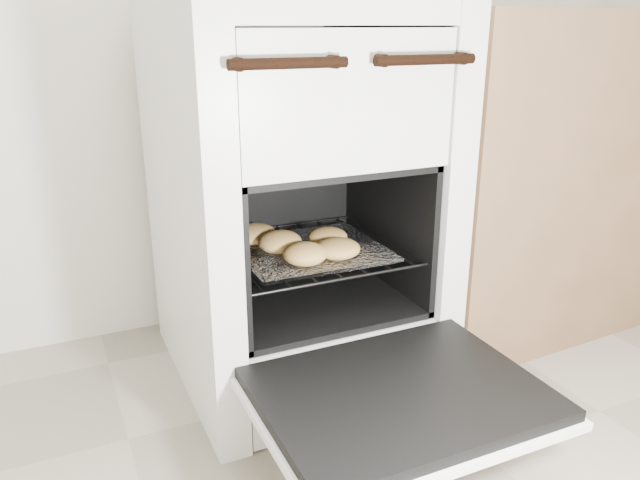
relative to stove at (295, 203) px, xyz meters
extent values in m
cube|color=silver|center=(0.00, 0.01, 0.01)|extent=(0.58, 0.62, 0.89)
cylinder|color=black|center=(-0.14, -0.32, 0.34)|extent=(0.21, 0.02, 0.02)
cylinder|color=black|center=(0.14, -0.32, 0.34)|extent=(0.21, 0.02, 0.02)
cube|color=black|center=(0.00, -0.49, -0.24)|extent=(0.51, 0.39, 0.02)
cube|color=silver|center=(0.00, -0.49, -0.25)|extent=(0.53, 0.41, 0.02)
cylinder|color=black|center=(-0.21, -0.06, -0.10)|extent=(0.01, 0.41, 0.01)
cylinder|color=black|center=(0.21, -0.06, -0.10)|extent=(0.01, 0.41, 0.01)
cylinder|color=black|center=(0.00, -0.26, -0.10)|extent=(0.42, 0.01, 0.01)
cylinder|color=black|center=(0.00, 0.13, -0.10)|extent=(0.42, 0.01, 0.01)
cylinder|color=black|center=(-0.18, -0.06, -0.10)|extent=(0.01, 0.39, 0.01)
cylinder|color=black|center=(-0.12, -0.06, -0.10)|extent=(0.01, 0.39, 0.01)
cylinder|color=black|center=(-0.06, -0.06, -0.10)|extent=(0.01, 0.39, 0.01)
cylinder|color=black|center=(0.00, -0.06, -0.10)|extent=(0.01, 0.39, 0.01)
cylinder|color=black|center=(0.06, -0.06, -0.10)|extent=(0.01, 0.39, 0.01)
cylinder|color=black|center=(0.12, -0.06, -0.10)|extent=(0.01, 0.39, 0.01)
cylinder|color=black|center=(0.18, -0.06, -0.10)|extent=(0.01, 0.39, 0.01)
cube|color=white|center=(0.00, -0.08, -0.09)|extent=(0.33, 0.29, 0.01)
ellipsoid|color=tan|center=(-0.07, -0.08, -0.06)|extent=(0.13, 0.13, 0.05)
ellipsoid|color=tan|center=(0.03, -0.16, -0.07)|extent=(0.11, 0.11, 0.04)
ellipsoid|color=tan|center=(-0.10, 0.01, -0.07)|extent=(0.15, 0.15, 0.04)
ellipsoid|color=tan|center=(-0.05, -0.17, -0.06)|extent=(0.14, 0.14, 0.05)
ellipsoid|color=tan|center=(0.05, -0.08, -0.07)|extent=(0.12, 0.12, 0.04)
cube|color=brown|center=(0.76, 0.06, 0.00)|extent=(0.91, 0.63, 0.88)
camera|label=1|loc=(-0.54, -1.33, 0.40)|focal=35.00mm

